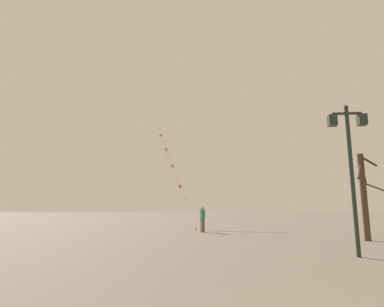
{
  "coord_description": "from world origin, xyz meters",
  "views": [
    {
      "loc": [
        -1.37,
        -1.93,
        1.61
      ],
      "look_at": [
        -3.32,
        17.82,
        5.06
      ],
      "focal_mm": 29.21,
      "sensor_mm": 36.0,
      "label": 1
    }
  ],
  "objects": [
    {
      "name": "ground_plane",
      "position": [
        0.0,
        20.0,
        0.0
      ],
      "size": [
        160.0,
        160.0,
        0.0
      ],
      "primitive_type": "plane",
      "color": "#756B5B"
    },
    {
      "name": "twin_lantern_lamp_post",
      "position": [
        3.06,
        9.28,
        3.6
      ],
      "size": [
        1.29,
        0.28,
        5.23
      ],
      "color": "#1E2D23",
      "rests_on": "ground_plane"
    },
    {
      "name": "kite_train",
      "position": [
        -6.23,
        27.17,
        5.8
      ],
      "size": [
        5.54,
        11.91,
        10.78
      ],
      "color": "brown",
      "rests_on": "ground_plane"
    },
    {
      "name": "kite_flyer",
      "position": [
        -2.78,
        19.44,
        0.9
      ],
      "size": [
        0.4,
        0.62,
        1.71
      ],
      "rotation": [
        0.0,
        0.0,
        1.99
      ],
      "color": "brown",
      "rests_on": "ground_plane"
    },
    {
      "name": "bare_tree",
      "position": [
        5.68,
        14.62,
        2.32
      ],
      "size": [
        1.54,
        1.63,
        4.33
      ],
      "color": "#423323",
      "rests_on": "ground_plane"
    }
  ]
}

